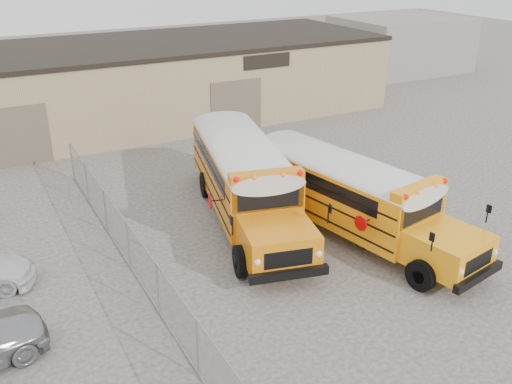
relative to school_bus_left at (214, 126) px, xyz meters
name	(u,v)px	position (x,y,z in m)	size (l,w,h in m)	color
ground	(326,265)	(-0.87, -11.16, -1.82)	(120.00, 120.00, 0.00)	#413E3B
warehouse	(141,81)	(-0.88, 8.84, 0.55)	(30.20, 10.20, 4.67)	tan
chainlink_fence	(128,245)	(-6.87, -8.16, -0.92)	(0.07, 18.07, 1.81)	gray
distant_building_right	(400,44)	(23.13, 12.84, 0.38)	(10.00, 8.00, 4.40)	gray
school_bus_left	(214,126)	(0.00, 0.00, 0.00)	(5.03, 11.06, 3.15)	orange
school_bus_right	(250,148)	(0.21, -3.45, -0.11)	(4.24, 10.39, 2.96)	#FF9C10
tarp_bundle	(369,222)	(1.43, -10.52, -0.99)	(1.19, 1.19, 1.62)	black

